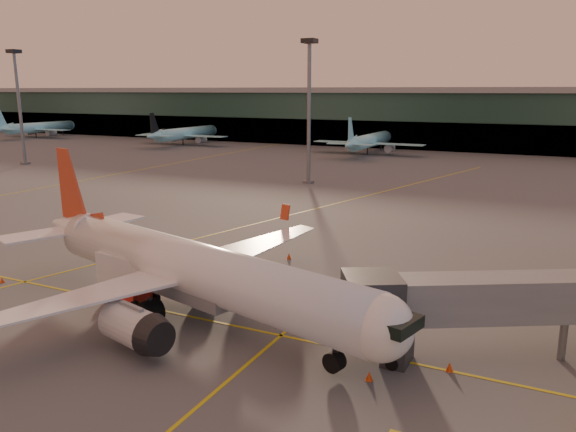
% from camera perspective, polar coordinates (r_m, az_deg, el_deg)
% --- Properties ---
extents(ground, '(600.00, 600.00, 0.00)m').
position_cam_1_polar(ground, '(38.78, -10.97, -13.26)').
color(ground, '#4C4F54').
rests_on(ground, ground).
extents(taxi_markings, '(100.12, 173.00, 0.01)m').
position_cam_1_polar(taxi_markings, '(79.41, 4.14, 0.43)').
color(taxi_markings, gold).
rests_on(taxi_markings, ground).
extents(terminal, '(400.00, 20.00, 17.60)m').
position_cam_1_polar(terminal, '(170.93, 19.02, 9.30)').
color(terminal, '#19382D').
rests_on(terminal, ground).
extents(mast_west_far, '(2.40, 2.40, 25.60)m').
position_cam_1_polar(mast_west_far, '(143.00, -25.68, 10.68)').
color(mast_west_far, slate).
rests_on(mast_west_far, ground).
extents(mast_west_near, '(2.40, 2.40, 25.60)m').
position_cam_1_polar(mast_west_near, '(102.38, 2.15, 11.58)').
color(mast_west_near, slate).
rests_on(mast_west_near, ground).
extents(distant_aircraft_row, '(290.00, 34.00, 13.00)m').
position_cam_1_polar(distant_aircraft_row, '(152.58, 9.74, 6.17)').
color(distant_aircraft_row, '#98EFFE').
rests_on(distant_aircraft_row, ground).
extents(main_airplane, '(38.02, 34.66, 11.65)m').
position_cam_1_polar(main_airplane, '(42.73, -10.43, -5.29)').
color(main_airplane, white).
rests_on(main_airplane, ground).
extents(catering_truck, '(5.46, 3.04, 4.02)m').
position_cam_1_polar(catering_truck, '(47.15, -15.87, -5.77)').
color(catering_truck, red).
rests_on(catering_truck, ground).
extents(cone_nose, '(0.45, 0.45, 0.58)m').
position_cam_1_polar(cone_nose, '(36.85, 16.10, -14.51)').
color(cone_nose, '#DD3D0B').
rests_on(cone_nose, ground).
extents(cone_tail, '(0.41, 0.41, 0.52)m').
position_cam_1_polar(cone_tail, '(56.50, -27.06, -5.80)').
color(cone_tail, '#DD3D0B').
rests_on(cone_tail, ground).
extents(cone_wing_left, '(0.48, 0.48, 0.61)m').
position_cam_1_polar(cone_wing_left, '(57.22, 0.10, -4.10)').
color(cone_wing_left, '#DD3D0B').
rests_on(cone_wing_left, ground).
extents(cone_fwd, '(0.45, 0.45, 0.57)m').
position_cam_1_polar(cone_fwd, '(34.86, 8.25, -15.79)').
color(cone_fwd, '#DD3D0B').
rests_on(cone_fwd, ground).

